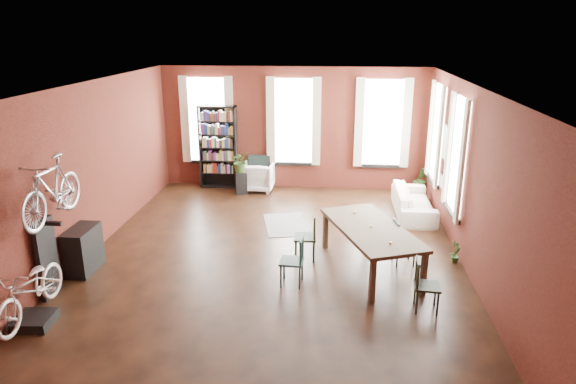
# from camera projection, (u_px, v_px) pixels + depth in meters

# --- Properties ---
(room) EXTENTS (9.00, 9.04, 3.22)m
(room) POSITION_uv_depth(u_px,v_px,m) (289.00, 139.00, 9.65)
(room) COLOR black
(room) RESTS_ON ground
(dining_table) EXTENTS (1.85, 2.58, 0.80)m
(dining_table) POSITION_uv_depth(u_px,v_px,m) (370.00, 248.00, 9.12)
(dining_table) COLOR brown
(dining_table) RESTS_ON ground
(dining_chair_a) EXTENTS (0.41, 0.41, 0.84)m
(dining_chair_a) POSITION_uv_depth(u_px,v_px,m) (292.00, 261.00, 8.58)
(dining_chair_a) COLOR #1B3D3C
(dining_chair_a) RESTS_ON ground
(dining_chair_b) EXTENTS (0.43, 0.43, 0.88)m
(dining_chair_b) POSITION_uv_depth(u_px,v_px,m) (305.00, 237.00, 9.50)
(dining_chair_b) COLOR black
(dining_chair_b) RESTS_ON ground
(dining_chair_c) EXTENTS (0.40, 0.40, 0.82)m
(dining_chair_c) POSITION_uv_depth(u_px,v_px,m) (427.00, 286.00, 7.78)
(dining_chair_c) COLOR black
(dining_chair_c) RESTS_ON ground
(dining_chair_d) EXTENTS (0.44, 0.44, 0.83)m
(dining_chair_d) POSITION_uv_depth(u_px,v_px,m) (404.00, 242.00, 9.34)
(dining_chair_d) COLOR #183534
(dining_chair_d) RESTS_ON ground
(bookshelf) EXTENTS (1.00, 0.32, 2.20)m
(bookshelf) POSITION_uv_depth(u_px,v_px,m) (218.00, 147.00, 13.66)
(bookshelf) COLOR black
(bookshelf) RESTS_ON ground
(white_armchair) EXTENTS (0.82, 0.77, 0.83)m
(white_armchair) POSITION_uv_depth(u_px,v_px,m) (258.00, 175.00, 13.56)
(white_armchair) COLOR white
(white_armchair) RESTS_ON ground
(cream_sofa) EXTENTS (0.61, 2.08, 0.81)m
(cream_sofa) POSITION_uv_depth(u_px,v_px,m) (414.00, 198.00, 11.81)
(cream_sofa) COLOR beige
(cream_sofa) RESTS_ON ground
(striped_rug) EXTENTS (1.17, 1.57, 0.01)m
(striped_rug) POSITION_uv_depth(u_px,v_px,m) (286.00, 224.00, 11.29)
(striped_rug) COLOR black
(striped_rug) RESTS_ON ground
(bike_trainer) EXTENTS (0.56, 0.56, 0.15)m
(bike_trainer) POSITION_uv_depth(u_px,v_px,m) (34.00, 321.00, 7.47)
(bike_trainer) COLOR black
(bike_trainer) RESTS_ON ground
(bike_wall_rack) EXTENTS (0.16, 0.60, 1.30)m
(bike_wall_rack) POSITION_uv_depth(u_px,v_px,m) (47.00, 258.00, 8.15)
(bike_wall_rack) COLOR black
(bike_wall_rack) RESTS_ON ground
(console_table) EXTENTS (0.40, 0.80, 0.80)m
(console_table) POSITION_uv_depth(u_px,v_px,m) (83.00, 250.00, 9.07)
(console_table) COLOR black
(console_table) RESTS_ON ground
(plant_stand) EXTENTS (0.36, 0.36, 0.58)m
(plant_stand) POSITION_uv_depth(u_px,v_px,m) (241.00, 183.00, 13.33)
(plant_stand) COLOR black
(plant_stand) RESTS_ON ground
(plant_by_sofa) EXTENTS (0.47, 0.77, 0.33)m
(plant_by_sofa) POSITION_uv_depth(u_px,v_px,m) (421.00, 187.00, 13.42)
(plant_by_sofa) COLOR #315E25
(plant_by_sofa) RESTS_ON ground
(plant_small) EXTENTS (0.49, 0.45, 0.16)m
(plant_small) POSITION_uv_depth(u_px,v_px,m) (455.00, 259.00, 9.45)
(plant_small) COLOR #2A5E25
(plant_small) RESTS_ON ground
(bicycle_floor) EXTENTS (0.59, 0.88, 1.65)m
(bicycle_floor) POSITION_uv_depth(u_px,v_px,m) (26.00, 264.00, 7.21)
(bicycle_floor) COLOR beige
(bicycle_floor) RESTS_ON bike_trainer
(bicycle_hung) EXTENTS (0.47, 1.00, 1.66)m
(bicycle_hung) POSITION_uv_depth(u_px,v_px,m) (49.00, 169.00, 7.67)
(bicycle_hung) COLOR #A5A8AD
(bicycle_hung) RESTS_ON bike_wall_rack
(plant_on_stand) EXTENTS (0.67, 0.71, 0.45)m
(plant_on_stand) POSITION_uv_depth(u_px,v_px,m) (241.00, 164.00, 13.18)
(plant_on_stand) COLOR #315020
(plant_on_stand) RESTS_ON plant_stand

